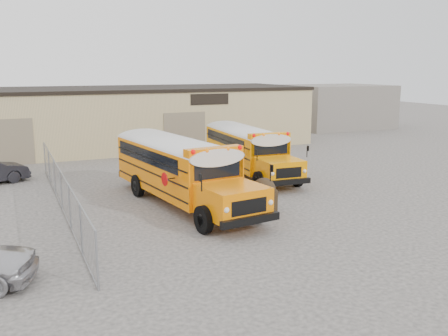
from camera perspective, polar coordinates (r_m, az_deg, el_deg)
name	(u,v)px	position (r m, az deg, el deg)	size (l,w,h in m)	color
ground	(213,212)	(21.96, -1.28, -5.01)	(120.00, 120.00, 0.00)	#42403D
warehouse	(116,117)	(40.45, -12.29, 5.72)	(30.20, 10.20, 4.67)	tan
chainlink_fence	(61,190)	(23.17, -18.09, -2.40)	(0.07, 18.07, 1.81)	gray
distant_building_right	(336,106)	(54.15, 12.64, 6.91)	(10.00, 8.00, 4.40)	gray
school_bus_left	(129,147)	(28.81, -10.78, 2.39)	(3.99, 10.80, 3.09)	orange
school_bus_right	(215,134)	(34.84, -1.02, 3.86)	(3.17, 9.72, 2.81)	#FD9200
tarp_bundle	(264,194)	(22.07, 4.56, -2.95)	(1.07, 1.07, 1.46)	black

